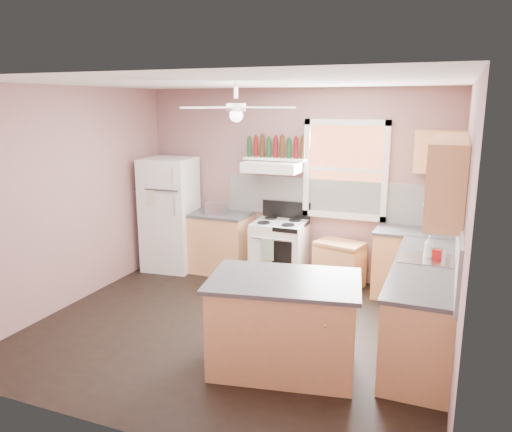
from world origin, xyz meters
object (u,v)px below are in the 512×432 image
at_px(stove, 279,251).
at_px(cart, 339,264).
at_px(island, 284,326).
at_px(refrigerator, 170,214).
at_px(toaster, 216,208).

relative_size(stove, cart, 1.36).
relative_size(stove, island, 0.65).
bearing_deg(refrigerator, stove, -3.04).
distance_m(refrigerator, stove, 1.78).
bearing_deg(island, toaster, 118.37).
distance_m(stove, island, 2.42).
relative_size(refrigerator, cart, 2.68).
xyz_separation_m(stove, island, (0.84, -2.27, 0.00)).
bearing_deg(toaster, island, -49.54).
xyz_separation_m(toaster, cart, (1.81, 0.15, -0.67)).
bearing_deg(stove, toaster, -179.28).
relative_size(toaster, stove, 0.33).
xyz_separation_m(refrigerator, island, (2.56, -2.19, -0.42)).
distance_m(refrigerator, toaster, 0.77).
height_order(stove, cart, stove).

